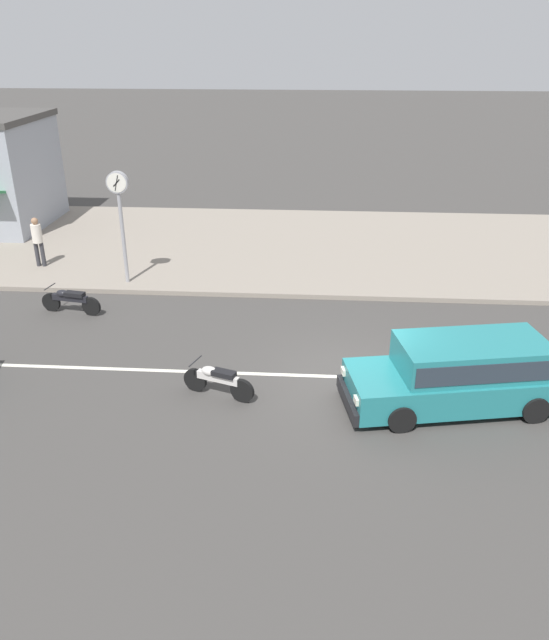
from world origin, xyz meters
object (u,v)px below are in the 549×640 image
street_clock (119,200)px  pedestrian_mid_kerb (37,238)px  minivan_teal_0 (462,371)px  motorcycle_2 (70,300)px  motorcycle_1 (217,380)px

street_clock → pedestrian_mid_kerb: 4.02m
minivan_teal_0 → motorcycle_2: bearing=157.8°
motorcycle_2 → pedestrian_mid_kerb: (-2.35, 3.50, 0.73)m
motorcycle_2 → street_clock: size_ratio=0.52×
motorcycle_1 → street_clock: (-3.95, 6.48, 2.42)m
motorcycle_1 → motorcycle_2: same height
motorcycle_1 → pedestrian_mid_kerb: 10.73m
minivan_teal_0 → street_clock: 11.55m
motorcycle_1 → pedestrian_mid_kerb: size_ratio=0.99×
motorcycle_1 → motorcycle_2: bearing=139.6°
street_clock → motorcycle_1: bearing=-58.7°
motorcycle_2 → pedestrian_mid_kerb: 4.28m
minivan_teal_0 → pedestrian_mid_kerb: 14.95m
minivan_teal_0 → street_clock: (-9.36, 6.47, 1.99)m
minivan_teal_0 → street_clock: street_clock is taller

